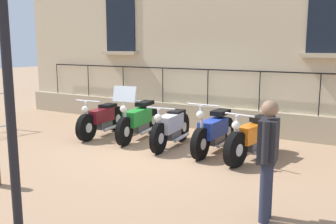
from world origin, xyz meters
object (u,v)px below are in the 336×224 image
at_px(motorcycle_green, 138,120).
at_px(motorcycle_blue, 214,132).
at_px(pedestrian_standing, 268,154).
at_px(motorcycle_maroon, 102,120).
at_px(lamppost, 7,63).
at_px(motorcycle_silver, 171,128).
at_px(motorcycle_orange, 253,139).

height_order(motorcycle_green, motorcycle_blue, motorcycle_green).
bearing_deg(pedestrian_standing, motorcycle_maroon, -117.45).
xyz_separation_m(motorcycle_maroon, motorcycle_blue, (-0.06, 3.05, 0.02)).
relative_size(motorcycle_maroon, motorcycle_green, 0.91).
xyz_separation_m(motorcycle_blue, pedestrian_standing, (2.63, 1.89, 0.45)).
bearing_deg(pedestrian_standing, motorcycle_green, -124.99).
bearing_deg(motorcycle_maroon, lamppost, 31.14).
distance_m(motorcycle_green, pedestrian_standing, 4.85).
height_order(motorcycle_maroon, motorcycle_blue, motorcycle_blue).
bearing_deg(pedestrian_standing, lamppost, -43.76).
xyz_separation_m(motorcycle_maroon, motorcycle_silver, (0.03, 2.05, 0.02)).
relative_size(motorcycle_silver, motorcycle_orange, 0.98).
bearing_deg(lamppost, motorcycle_orange, 167.15).
xyz_separation_m(motorcycle_maroon, motorcycle_green, (-0.20, 0.99, 0.05)).
xyz_separation_m(motorcycle_green, motorcycle_blue, (0.13, 2.06, -0.03)).
height_order(motorcycle_maroon, pedestrian_standing, pedestrian_standing).
relative_size(motorcycle_green, lamppost, 0.53).
height_order(motorcycle_maroon, lamppost, lamppost).
height_order(motorcycle_orange, lamppost, lamppost).
distance_m(motorcycle_green, motorcycle_silver, 1.08).
height_order(motorcycle_silver, motorcycle_blue, motorcycle_blue).
relative_size(motorcycle_maroon, motorcycle_blue, 0.98).
xyz_separation_m(motorcycle_green, motorcycle_orange, (0.24, 2.94, -0.04)).
bearing_deg(motorcycle_silver, motorcycle_maroon, -90.91).
height_order(motorcycle_silver, motorcycle_orange, motorcycle_orange).
bearing_deg(lamppost, motorcycle_silver, -170.15).
distance_m(lamppost, pedestrian_standing, 3.24).
distance_m(motorcycle_maroon, motorcycle_blue, 3.06).
relative_size(motorcycle_maroon, motorcycle_silver, 1.00).
height_order(motorcycle_blue, motorcycle_orange, motorcycle_blue).
distance_m(motorcycle_blue, motorcycle_orange, 0.89).
height_order(motorcycle_green, motorcycle_orange, motorcycle_green).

